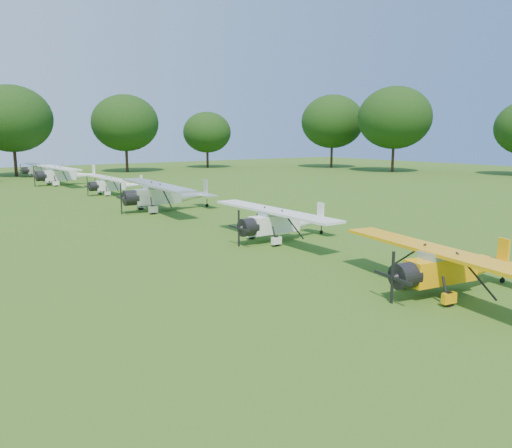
# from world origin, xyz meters

# --- Properties ---
(ground) EXTENTS (160.00, 160.00, 0.00)m
(ground) POSITION_xyz_m (0.00, 0.00, 0.00)
(ground) COLOR #255615
(ground) RESTS_ON ground
(tree_belt) EXTENTS (137.36, 130.27, 14.52)m
(tree_belt) POSITION_xyz_m (3.57, 0.16, 8.03)
(tree_belt) COLOR #311C13
(tree_belt) RESTS_ON ground
(aircraft_2) EXTENTS (6.07, 9.61, 1.89)m
(aircraft_2) POSITION_xyz_m (0.51, -11.24, 1.10)
(aircraft_2) COLOR #FFAB0A
(aircraft_2) RESTS_ON ground
(aircraft_3) EXTENTS (6.25, 9.92, 1.96)m
(aircraft_3) POSITION_xyz_m (1.37, -0.00, 1.15)
(aircraft_3) COLOR white
(aircraft_3) RESTS_ON ground
(aircraft_4) EXTENTS (7.52, 11.99, 2.36)m
(aircraft_4) POSITION_xyz_m (0.91, 14.16, 1.38)
(aircraft_4) COLOR white
(aircraft_4) RESTS_ON ground
(aircraft_5) EXTENTS (5.93, 9.41, 1.86)m
(aircraft_5) POSITION_xyz_m (1.60, 27.11, 1.09)
(aircraft_5) COLOR white
(aircraft_5) RESTS_ON ground
(aircraft_6) EXTENTS (7.50, 11.93, 2.35)m
(aircraft_6) POSITION_xyz_m (0.20, 40.13, 1.37)
(aircraft_6) COLOR white
(aircraft_6) RESTS_ON ground
(aircraft_7) EXTENTS (6.24, 9.95, 1.96)m
(aircraft_7) POSITION_xyz_m (0.84, 54.28, 1.14)
(aircraft_7) COLOR white
(aircraft_7) RESTS_ON ground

